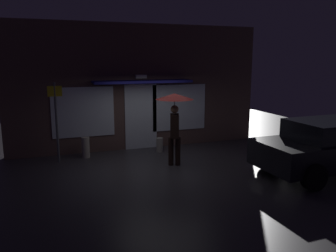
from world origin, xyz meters
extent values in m
plane|color=#38353A|center=(0.00, 0.00, 0.00)|extent=(18.00, 18.00, 0.00)
cube|color=brown|center=(0.00, 2.35, 2.08)|extent=(8.61, 0.30, 4.16)
cube|color=white|center=(0.00, 2.18, 1.10)|extent=(1.10, 0.04, 2.20)
cube|color=white|center=(-1.90, 2.18, 1.35)|extent=(1.95, 0.04, 1.60)
cube|color=white|center=(1.39, 2.18, 1.35)|extent=(1.95, 0.04, 1.60)
cube|color=white|center=(0.00, 2.10, 2.45)|extent=(0.36, 0.16, 0.12)
cube|color=navy|center=(0.00, 1.85, 2.30)|extent=(3.20, 0.70, 0.08)
cylinder|color=black|center=(0.30, 0.04, 0.41)|extent=(0.15, 0.15, 0.82)
cylinder|color=black|center=(0.48, -0.03, 0.41)|extent=(0.15, 0.15, 0.82)
cube|color=black|center=(0.39, 0.01, 1.15)|extent=(0.38, 0.51, 0.66)
cube|color=silver|center=(0.51, 0.05, 1.15)|extent=(0.07, 0.14, 0.53)
cube|color=#B28C19|center=(0.51, 0.05, 1.13)|extent=(0.04, 0.06, 0.42)
sphere|color=tan|center=(0.39, 0.01, 1.63)|extent=(0.23, 0.23, 0.23)
cylinder|color=slate|center=(0.39, 0.01, 1.63)|extent=(0.02, 0.02, 0.89)
cone|color=#4C0C0C|center=(0.39, 0.01, 1.99)|extent=(1.06, 1.06, 0.17)
cube|color=black|center=(4.19, -2.02, 0.60)|extent=(4.35, 1.79, 0.67)
cube|color=black|center=(4.19, -2.02, 1.19)|extent=(2.44, 1.55, 0.49)
cylinder|color=black|center=(2.71, -1.19, 0.32)|extent=(0.64, 0.23, 0.64)
cylinder|color=black|center=(2.74, -2.90, 0.32)|extent=(0.64, 0.23, 0.64)
cylinder|color=#595B60|center=(-2.74, 1.42, 1.18)|extent=(0.07, 0.07, 2.36)
cube|color=gold|center=(-2.74, 1.40, 2.11)|extent=(0.40, 0.02, 0.30)
cylinder|color=#9E998E|center=(0.45, 1.53, 0.23)|extent=(0.22, 0.22, 0.47)
cylinder|color=#B2A899|center=(-1.93, 1.65, 0.32)|extent=(0.25, 0.25, 0.65)
camera|label=1|loc=(-2.95, -8.77, 2.97)|focal=36.19mm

